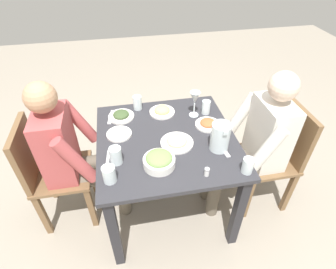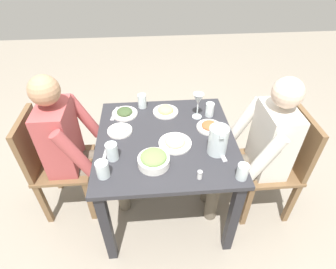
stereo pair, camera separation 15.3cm
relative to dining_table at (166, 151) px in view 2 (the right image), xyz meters
The scene contains 23 objects.
ground_plane 0.61m from the dining_table, ahead, with size 8.00×8.00×0.00m, color gray.
dining_table is the anchor object (origin of this frame).
chair_near 0.84m from the dining_table, 93.97° to the right, with size 0.40×0.40×0.87m.
chair_far 0.85m from the dining_table, 84.03° to the left, with size 0.40×0.40×0.87m.
diner_near 0.63m from the dining_table, 95.24° to the right, with size 0.48×0.53×1.17m.
diner_far 0.64m from the dining_table, 82.12° to the left, with size 0.48×0.53×1.17m.
water_pitcher 0.41m from the dining_table, 117.65° to the right, with size 0.16×0.12×0.19m.
salad_bowl 0.30m from the dining_table, 159.69° to the left, with size 0.19×0.19×0.09m.
plate_yoghurt 0.35m from the dining_table, 73.15° to the left, with size 0.17×0.17×0.05m.
plate_rice_curry 0.35m from the dining_table, 75.40° to the right, with size 0.18×0.18×0.05m.
plate_fries 0.33m from the dining_table, ahead, with size 0.19×0.19×0.06m.
plate_dolmas 0.43m from the dining_table, 43.67° to the left, with size 0.19×0.19×0.05m.
plate_beans 0.16m from the dining_table, 140.42° to the right, with size 0.22×0.22×0.05m.
water_glass_near_right 0.52m from the dining_table, 128.88° to the left, with size 0.08×0.08×0.10m, color silver.
water_glass_by_pitcher 0.58m from the dining_table, 133.75° to the right, with size 0.07×0.07×0.10m, color silver.
water_glass_near_left 0.41m from the dining_table, 116.32° to the left, with size 0.07×0.07×0.11m, color silver.
water_glass_far_right 0.45m from the dining_table, 55.65° to the right, with size 0.06×0.06×0.10m, color silver.
water_glass_far_left 0.45m from the dining_table, 21.38° to the left, with size 0.07×0.07×0.11m, color silver.
wine_glass 0.42m from the dining_table, 48.16° to the right, with size 0.08×0.08×0.20m.
salt_shaker 0.43m from the dining_table, 156.01° to the right, with size 0.03×0.03×0.05m.
fork_near 0.39m from the dining_table, 117.45° to the right, with size 0.17×0.03×0.01m, color silver.
knife_near 0.44m from the dining_table, 111.10° to the left, with size 0.18×0.02×0.01m, color silver.
fork_far 0.49m from the dining_table, 49.38° to the left, with size 0.17×0.03×0.01m, color silver.
Camera 2 is at (-1.38, 0.10, 1.89)m, focal length 28.88 mm.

